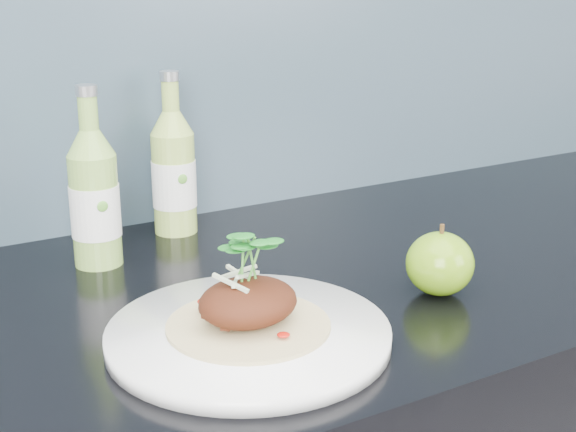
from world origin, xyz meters
name	(u,v)px	position (x,y,z in m)	size (l,w,h in m)	color
dinner_plate	(249,334)	(-0.08, 1.57, 0.91)	(0.36, 0.36, 0.02)	white
pork_taco	(248,300)	(-0.08, 1.57, 0.94)	(0.16, 0.16, 0.10)	tan
green_apple	(440,264)	(0.16, 1.57, 0.94)	(0.08, 0.08, 0.08)	#5B890E
cider_bottle_left	(95,199)	(-0.14, 1.85, 0.98)	(0.08, 0.08, 0.22)	#84B34A
cider_bottle_right	(174,173)	(-0.01, 1.92, 0.98)	(0.08, 0.08, 0.22)	#9DBF4F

